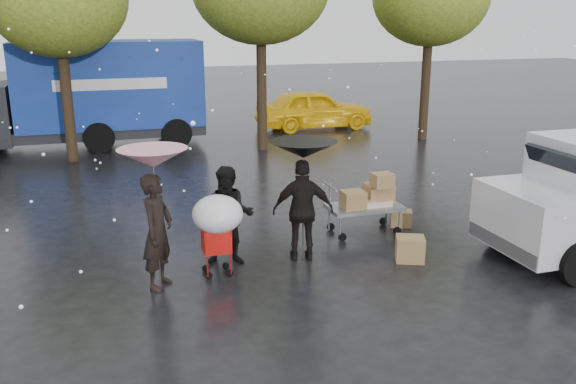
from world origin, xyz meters
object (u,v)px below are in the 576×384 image
object	(u,v)px
person_black	(303,210)
blue_truck	(85,95)
vendor_cart	(369,198)
yellow_taxi	(314,109)
person_pink	(158,232)
shopping_cart	(217,218)

from	to	relation	value
person_black	blue_truck	distance (m)	12.29
person_black	vendor_cart	bearing A→B (deg)	-136.08
blue_truck	yellow_taxi	distance (m)	8.58
person_pink	blue_truck	xyz separation A→B (m)	(-1.13, 12.09, 0.80)
person_black	yellow_taxi	world-z (taller)	person_black
person_pink	shopping_cart	distance (m)	0.99
person_pink	yellow_taxi	world-z (taller)	person_pink
shopping_cart	blue_truck	world-z (taller)	blue_truck
vendor_cart	person_pink	bearing A→B (deg)	-162.41
person_pink	yellow_taxi	bearing A→B (deg)	1.13
person_black	yellow_taxi	bearing A→B (deg)	-95.63
person_pink	vendor_cart	world-z (taller)	person_pink
shopping_cart	person_black	bearing A→B (deg)	12.71
person_pink	yellow_taxi	distance (m)	14.95
shopping_cart	blue_truck	size ratio (longest dim) A/B	0.18
blue_truck	yellow_taxi	world-z (taller)	blue_truck
vendor_cart	blue_truck	xyz separation A→B (m)	(-5.47, 10.72, 1.03)
person_black	shopping_cart	bearing A→B (deg)	27.66
blue_truck	yellow_taxi	size ratio (longest dim) A/B	1.83
vendor_cart	blue_truck	bearing A→B (deg)	117.03
person_black	shopping_cart	size ratio (longest dim) A/B	1.27
person_black	yellow_taxi	xyz separation A→B (m)	(4.73, 12.60, -0.16)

